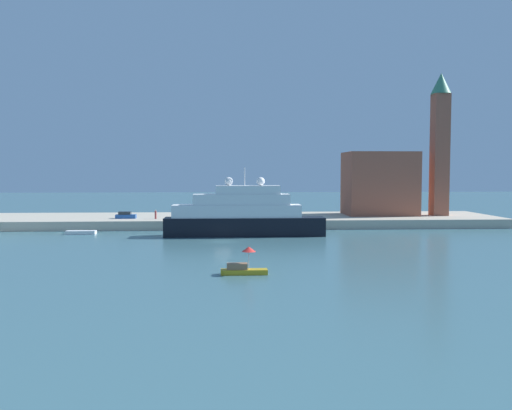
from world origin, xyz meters
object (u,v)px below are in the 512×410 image
person_figure (156,215)px  small_motorboat (243,266)px  large_yacht (242,216)px  parked_car (126,215)px  harbor_building (379,184)px  work_barge (81,232)px  mooring_bollard (217,219)px  bell_tower (440,139)px

person_figure → small_motorboat: bearing=-72.4°
large_yacht → small_motorboat: 34.09m
parked_car → small_motorboat: bearing=-66.8°
harbor_building → person_figure: bearing=-170.5°
work_barge → person_figure: size_ratio=2.90×
large_yacht → person_figure: size_ratio=15.45×
person_figure → mooring_bollard: size_ratio=2.65×
large_yacht → parked_car: large_yacht is taller
person_figure → mooring_bollard: person_figure is taller
large_yacht → mooring_bollard: 10.89m
large_yacht → person_figure: large_yacht is taller
large_yacht → harbor_building: 36.44m
large_yacht → mooring_bollard: large_yacht is taller
work_barge → bell_tower: (68.45, 14.82, 17.01)m
large_yacht → work_barge: 28.02m
work_barge → parked_car: (5.58, 11.08, 1.99)m
person_figure → bell_tower: bearing=5.2°
harbor_building → person_figure: harbor_building is taller
harbor_building → bell_tower: bearing=-11.5°
harbor_building → bell_tower: bell_tower is taller
large_yacht → work_barge: bearing=171.6°
large_yacht → harbor_building: size_ratio=1.87×
mooring_bollard → work_barge: bearing=-165.8°
bell_tower → parked_car: size_ratio=7.54×
work_barge → person_figure: 15.14m
bell_tower → mooring_bollard: (-45.21, -8.95, -15.27)m
work_barge → harbor_building: harbor_building is taller
small_motorboat → harbor_building: bearing=61.4°
work_barge → mooring_bollard: size_ratio=7.67×
mooring_bollard → harbor_building: bearing=18.7°
small_motorboat → parked_car: parked_car is taller
small_motorboat → harbor_building: (30.15, 55.24, 7.38)m
parked_car → work_barge: bearing=-116.7°
person_figure → work_barge: bearing=-140.0°
person_figure → mooring_bollard: bearing=-17.7°
large_yacht → work_barge: (-27.55, 4.05, -3.09)m
large_yacht → small_motorboat: size_ratio=5.44×
bell_tower → parked_car: 64.75m
work_barge → harbor_building: 59.83m
parked_car → mooring_bollard: bearing=-16.4°
small_motorboat → parked_car: (-21.01, 49.11, 1.45)m
work_barge → mooring_bollard: mooring_bollard is taller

